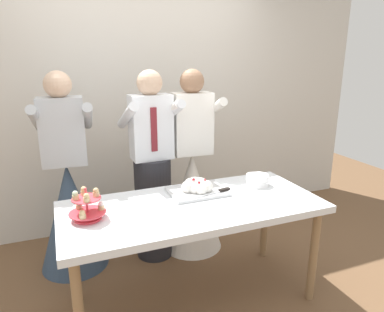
% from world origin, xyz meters
% --- Properties ---
extents(ground_plane, '(8.00, 8.00, 0.00)m').
position_xyz_m(ground_plane, '(0.00, 0.00, 0.00)').
color(ground_plane, brown).
extents(rear_wall, '(5.20, 0.10, 2.90)m').
position_xyz_m(rear_wall, '(0.00, 1.46, 1.45)').
color(rear_wall, beige).
rests_on(rear_wall, ground_plane).
extents(dessert_table, '(1.80, 0.80, 0.78)m').
position_xyz_m(dessert_table, '(0.00, 0.00, 0.70)').
color(dessert_table, silver).
rests_on(dessert_table, ground_plane).
extents(cupcake_stand, '(0.23, 0.23, 0.21)m').
position_xyz_m(cupcake_stand, '(-0.70, 0.03, 0.86)').
color(cupcake_stand, '#D83F4C').
rests_on(cupcake_stand, dessert_table).
extents(main_cake_tray, '(0.43, 0.31, 0.13)m').
position_xyz_m(main_cake_tray, '(0.10, 0.17, 0.82)').
color(main_cake_tray, silver).
rests_on(main_cake_tray, dessert_table).
extents(plate_stack, '(0.18, 0.18, 0.09)m').
position_xyz_m(plate_stack, '(0.61, 0.15, 0.82)').
color(plate_stack, white).
rests_on(plate_stack, dessert_table).
extents(person_groom, '(0.47, 0.50, 1.66)m').
position_xyz_m(person_groom, '(-0.09, 0.71, 0.75)').
color(person_groom, '#232328').
rests_on(person_groom, ground_plane).
extents(person_bride, '(0.56, 0.56, 1.66)m').
position_xyz_m(person_bride, '(0.28, 0.73, 0.58)').
color(person_bride, white).
rests_on(person_bride, ground_plane).
extents(person_guest, '(0.56, 0.56, 1.66)m').
position_xyz_m(person_guest, '(-0.79, 0.80, 0.58)').
color(person_guest, '#334760').
rests_on(person_guest, ground_plane).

